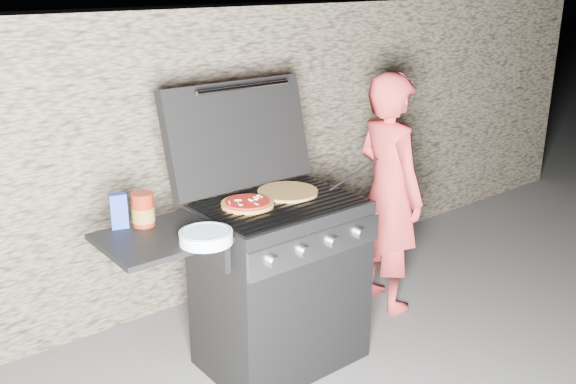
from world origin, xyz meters
TOP-DOWN VIEW (x-y plane):
  - ground at (0.00, 0.00)m, footprint 50.00×50.00m
  - stone_wall at (0.00, 1.05)m, footprint 8.00×0.35m
  - gas_grill at (-0.25, 0.00)m, footprint 1.34×0.79m
  - pizza_topped at (-0.16, 0.05)m, footprint 0.33×0.33m
  - pizza_plain at (0.10, 0.07)m, footprint 0.32×0.32m
  - sauce_jar at (-0.67, 0.15)m, footprint 0.12×0.12m
  - blue_carton at (-0.76, 0.19)m, footprint 0.08×0.06m
  - plate_stack at (-0.55, -0.20)m, footprint 0.29×0.29m
  - person at (0.90, 0.10)m, footprint 0.42×0.58m
  - tongs at (0.51, 0.00)m, footprint 0.42×0.08m

SIDE VIEW (x-z plane):
  - ground at x=0.00m, z-range 0.00..0.00m
  - gas_grill at x=-0.25m, z-range 0.00..0.91m
  - person at x=0.90m, z-range 0.00..1.46m
  - stone_wall at x=0.00m, z-range 0.00..1.80m
  - pizza_plain at x=0.10m, z-range 0.91..0.93m
  - pizza_topped at x=-0.16m, z-range 0.91..0.94m
  - plate_stack at x=-0.55m, z-range 0.90..0.96m
  - tongs at x=0.51m, z-range 0.91..1.00m
  - sauce_jar at x=-0.67m, z-range 0.90..1.06m
  - blue_carton at x=-0.76m, z-range 0.90..1.06m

